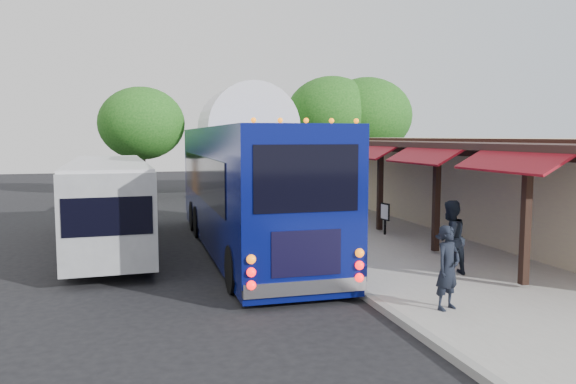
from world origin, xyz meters
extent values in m
plane|color=black|center=(0.00, 0.00, 0.00)|extent=(90.00, 90.00, 0.00)
cube|color=#9E9B93|center=(5.00, 4.00, 0.07)|extent=(10.00, 40.00, 0.15)
cube|color=gray|center=(0.05, 4.00, 0.07)|extent=(0.20, 40.00, 0.16)
cube|color=#C4B588|center=(8.50, 4.00, 1.80)|extent=(5.00, 20.00, 3.60)
cube|color=black|center=(5.98, 4.00, 3.30)|extent=(0.06, 20.00, 0.60)
cube|color=#331E19|center=(4.90, 4.00, 3.40)|extent=(2.60, 20.00, 0.18)
cube|color=black|center=(3.78, -4.00, 1.80)|extent=(0.18, 0.18, 3.16)
cube|color=maroon|center=(3.35, -4.00, 3.15)|extent=(1.00, 3.20, 0.57)
cube|color=black|center=(3.78, 0.00, 1.80)|extent=(0.18, 0.18, 3.16)
cube|color=maroon|center=(3.35, 0.00, 3.15)|extent=(1.00, 3.20, 0.57)
cube|color=black|center=(3.78, 4.00, 1.80)|extent=(0.18, 0.18, 3.16)
cube|color=maroon|center=(3.35, 4.00, 3.15)|extent=(1.00, 3.20, 0.57)
cube|color=black|center=(3.78, 8.00, 1.80)|extent=(0.18, 0.18, 3.16)
cube|color=maroon|center=(3.35, 8.00, 3.15)|extent=(1.00, 3.20, 0.57)
cube|color=black|center=(3.78, 12.00, 1.80)|extent=(0.18, 0.18, 3.16)
cube|color=maroon|center=(3.35, 12.00, 3.15)|extent=(1.00, 3.20, 0.57)
sphere|color=navy|center=(4.20, -2.00, 2.88)|extent=(0.26, 0.26, 0.26)
sphere|color=navy|center=(4.20, 3.00, 2.88)|extent=(0.26, 0.26, 0.26)
sphere|color=navy|center=(4.20, 8.00, 2.88)|extent=(0.26, 0.26, 0.26)
cube|color=#080F5E|center=(-1.45, 2.82, 2.22)|extent=(2.81, 13.16, 3.45)
cube|color=#080F5E|center=(-1.45, 2.82, 0.33)|extent=(2.76, 13.02, 0.38)
ellipsoid|color=white|center=(-1.45, 2.82, 3.93)|extent=(2.81, 12.89, 0.61)
cube|color=black|center=(-1.45, -3.77, 2.79)|extent=(2.29, 0.03, 1.42)
cube|color=silver|center=(-1.45, -3.69, 0.46)|extent=(2.74, 0.20, 0.31)
sphere|color=#FF0C0C|center=(-2.65, -3.79, 0.75)|extent=(0.20, 0.20, 0.20)
sphere|color=#FF0C0C|center=(-0.25, -3.79, 0.75)|extent=(0.20, 0.20, 0.20)
cylinder|color=black|center=(-2.72, -2.18, 0.57)|extent=(0.33, 1.14, 1.14)
cylinder|color=black|center=(-0.18, -2.18, 0.57)|extent=(0.33, 1.14, 1.14)
cylinder|color=black|center=(-2.72, 7.03, 0.57)|extent=(0.33, 1.14, 1.14)
cylinder|color=black|center=(-0.18, 7.03, 0.57)|extent=(0.33, 1.14, 1.14)
cube|color=gray|center=(-5.78, 4.33, 1.56)|extent=(2.72, 10.78, 2.47)
cube|color=black|center=(-6.95, 4.33, 1.77)|extent=(0.37, 9.09, 0.93)
cube|color=black|center=(-4.61, 4.33, 1.77)|extent=(0.37, 9.09, 0.93)
cube|color=silver|center=(-5.78, 4.33, 2.83)|extent=(2.67, 10.56, 0.09)
cylinder|color=black|center=(-6.85, 0.58, 0.45)|extent=(0.29, 0.90, 0.89)
cylinder|color=black|center=(-4.71, 0.58, 0.45)|extent=(0.29, 0.90, 0.89)
cylinder|color=black|center=(-6.85, 7.54, 0.45)|extent=(0.29, 0.90, 0.89)
cylinder|color=black|center=(-4.71, 7.54, 0.45)|extent=(0.29, 0.90, 0.89)
imported|color=black|center=(1.17, -5.00, 1.01)|extent=(0.74, 0.63, 1.73)
imported|color=black|center=(2.73, -2.50, 1.11)|extent=(1.11, 0.98, 1.92)
imported|color=black|center=(2.19, 5.01, 1.09)|extent=(1.19, 0.81, 1.87)
imported|color=black|center=(1.70, 14.00, 0.97)|extent=(1.16, 0.83, 1.63)
cube|color=black|center=(3.71, 3.39, 0.72)|extent=(0.07, 0.07, 1.14)
cube|color=black|center=(3.71, 3.39, 0.98)|extent=(0.12, 0.52, 0.62)
cube|color=white|center=(3.68, 3.39, 0.98)|extent=(0.08, 0.43, 0.52)
cylinder|color=#382314|center=(1.25, 19.11, 1.43)|extent=(0.36, 0.36, 2.86)
ellipsoid|color=#164B12|center=(1.25, 19.11, 4.22)|extent=(4.93, 4.93, 4.19)
cylinder|color=#382314|center=(7.33, 19.26, 1.69)|extent=(0.36, 0.36, 3.39)
ellipsoid|color=#164B12|center=(7.33, 19.26, 5.01)|extent=(5.85, 5.85, 4.98)
cylinder|color=#382314|center=(9.66, 19.03, 1.69)|extent=(0.36, 0.36, 3.38)
ellipsoid|color=#164B12|center=(9.66, 19.03, 4.99)|extent=(5.83, 5.83, 4.96)
cylinder|color=#382314|center=(-4.44, 20.61, 1.51)|extent=(0.36, 0.36, 3.02)
ellipsoid|color=#164B12|center=(-4.44, 20.61, 4.46)|extent=(5.21, 5.21, 4.43)
camera|label=1|loc=(-4.93, -14.93, 3.67)|focal=35.00mm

